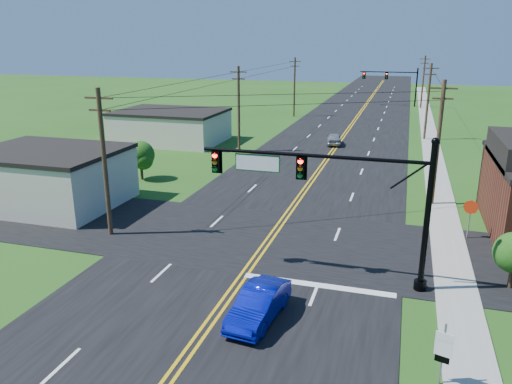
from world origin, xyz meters
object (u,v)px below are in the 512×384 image
(stop_sign, at_px, (470,211))
(blue_car, at_px, (259,305))
(signal_mast_main, at_px, (332,188))
(route_sign, at_px, (443,350))
(signal_mast_far, at_px, (392,80))

(stop_sign, bearing_deg, blue_car, -115.51)
(signal_mast_main, xyz_separation_m, stop_sign, (7.30, 7.66, -2.98))
(signal_mast_main, height_order, route_sign, signal_mast_main)
(signal_mast_main, relative_size, blue_car, 2.61)
(route_sign, relative_size, stop_sign, 0.98)
(signal_mast_main, xyz_separation_m, signal_mast_far, (0.10, 72.00, -0.20))
(signal_mast_far, xyz_separation_m, stop_sign, (7.20, -64.34, -2.77))
(route_sign, distance_m, stop_sign, 14.90)
(blue_car, height_order, route_sign, route_sign)
(route_sign, height_order, stop_sign, stop_sign)
(signal_mast_far, height_order, route_sign, signal_mast_far)
(blue_car, bearing_deg, signal_mast_main, 70.96)
(signal_mast_main, relative_size, route_sign, 4.69)
(stop_sign, bearing_deg, signal_mast_far, 108.33)
(signal_mast_far, relative_size, route_sign, 4.55)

